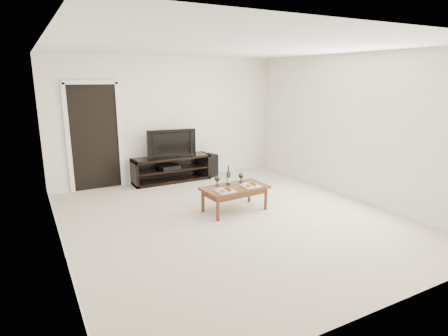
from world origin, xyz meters
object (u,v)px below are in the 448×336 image
television (171,143)px  coffee_table (235,199)px  media_console (171,169)px  subwoofer (208,165)px

television → coffee_table: bearing=-74.6°
media_console → coffee_table: (0.28, -2.19, -0.07)m
television → coffee_table: television is taller
media_console → television: bearing=180.0°
media_console → subwoofer: bearing=2.4°
media_console → coffee_table: bearing=-82.6°
media_console → subwoofer: (0.89, 0.04, -0.03)m
media_console → television: television is taller
coffee_table → television: bearing=97.4°
television → coffee_table: 2.30m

